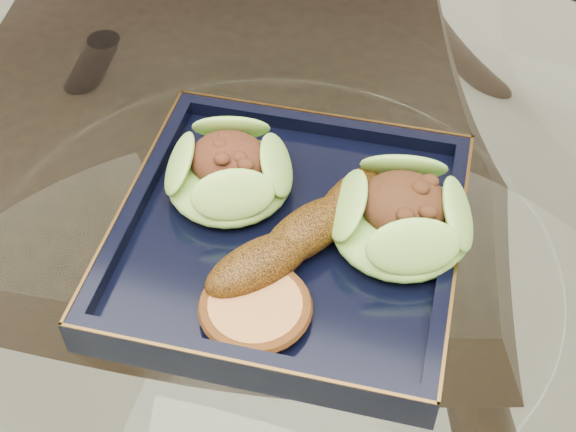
% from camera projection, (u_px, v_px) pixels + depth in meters
% --- Properties ---
extents(dining_table, '(1.13, 1.13, 0.77)m').
position_uv_depth(dining_table, '(271.00, 407.00, 0.74)').
color(dining_table, white).
rests_on(dining_table, ground).
extents(dining_chair, '(0.57, 0.57, 1.09)m').
position_uv_depth(dining_chair, '(229.00, 90.00, 1.04)').
color(dining_chair, black).
rests_on(dining_chair, ground).
extents(navy_plate, '(0.29, 0.29, 0.02)m').
position_uv_depth(navy_plate, '(288.00, 241.00, 0.65)').
color(navy_plate, black).
rests_on(navy_plate, dining_table).
extents(lettuce_wrap_left, '(0.11, 0.11, 0.04)m').
position_uv_depth(lettuce_wrap_left, '(229.00, 175.00, 0.66)').
color(lettuce_wrap_left, '#5A8D29').
rests_on(lettuce_wrap_left, navy_plate).
extents(lettuce_wrap_right, '(0.13, 0.13, 0.04)m').
position_uv_depth(lettuce_wrap_right, '(401.00, 221.00, 0.63)').
color(lettuce_wrap_right, '#5B8E29').
rests_on(lettuce_wrap_right, navy_plate).
extents(roasted_plantain, '(0.13, 0.18, 0.03)m').
position_uv_depth(roasted_plantain, '(308.00, 230.00, 0.62)').
color(roasted_plantain, '#553109').
rests_on(roasted_plantain, navy_plate).
extents(crumb_patty, '(0.08, 0.08, 0.01)m').
position_uv_depth(crumb_patty, '(255.00, 309.00, 0.59)').
color(crumb_patty, '#C28140').
rests_on(crumb_patty, navy_plate).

